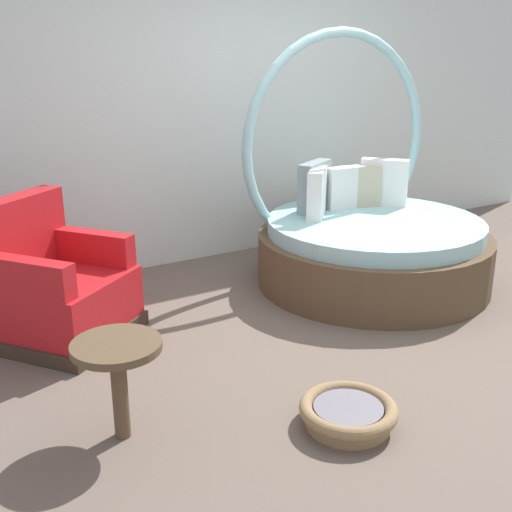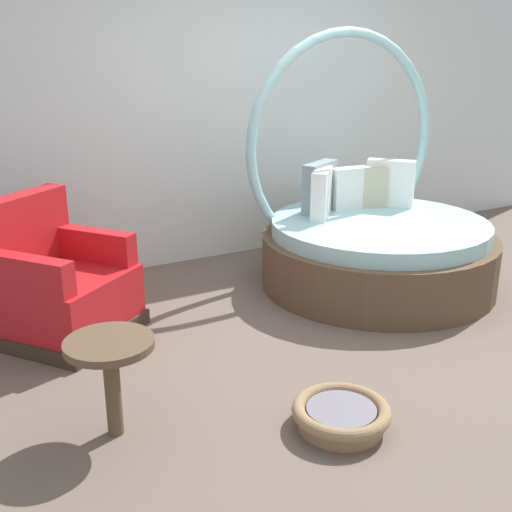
% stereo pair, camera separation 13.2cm
% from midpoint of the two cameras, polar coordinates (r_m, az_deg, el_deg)
% --- Properties ---
extents(ground_plane, '(8.00, 8.00, 0.02)m').
position_cam_midpoint_polar(ground_plane, '(4.46, 9.58, -6.62)').
color(ground_plane, '#66564C').
extents(back_wall, '(8.00, 0.12, 3.08)m').
position_cam_midpoint_polar(back_wall, '(5.77, -3.24, 15.23)').
color(back_wall, silver).
rests_on(back_wall, ground_plane).
extents(round_daybed, '(1.88, 1.88, 2.01)m').
position_cam_midpoint_polar(round_daybed, '(5.23, 9.36, 1.82)').
color(round_daybed, brown).
rests_on(round_daybed, ground_plane).
extents(red_armchair, '(1.12, 1.12, 0.94)m').
position_cam_midpoint_polar(red_armchair, '(4.39, -18.56, -2.99)').
color(red_armchair, '#38281E').
rests_on(red_armchair, ground_plane).
extents(pet_basket, '(0.51, 0.51, 0.13)m').
position_cam_midpoint_polar(pet_basket, '(3.36, 7.20, -13.95)').
color(pet_basket, '#8E704C').
rests_on(pet_basket, ground_plane).
extents(side_table, '(0.44, 0.44, 0.52)m').
position_cam_midpoint_polar(side_table, '(3.16, -13.64, -9.15)').
color(side_table, brown).
rests_on(side_table, ground_plane).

